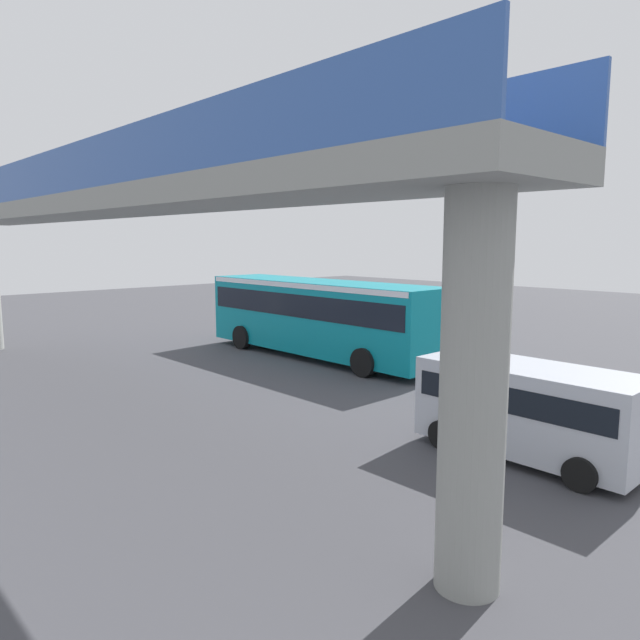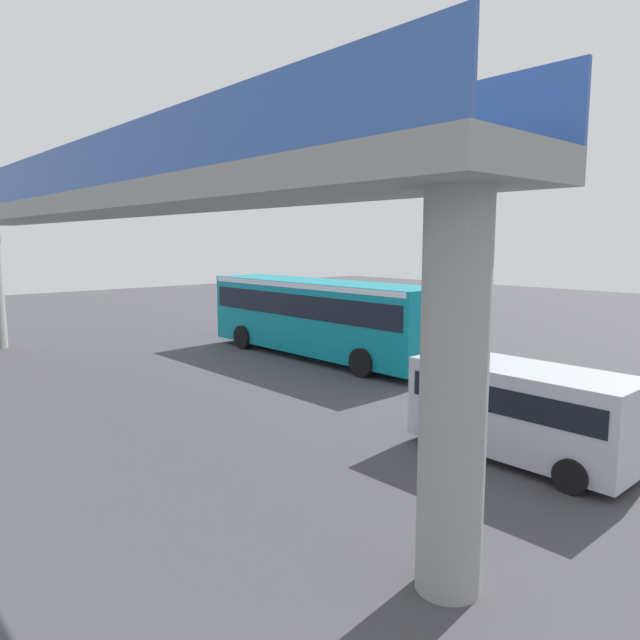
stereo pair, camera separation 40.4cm
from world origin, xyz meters
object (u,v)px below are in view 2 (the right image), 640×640
(traffic_sign, at_px, (375,301))
(city_bus, at_px, (319,312))
(bicycle_green, at_px, (554,416))
(parked_van, at_px, (522,406))
(bicycle_blue, at_px, (541,402))

(traffic_sign, bearing_deg, city_bus, 104.50)
(bicycle_green, bearing_deg, traffic_sign, -28.19)
(parked_van, xyz_separation_m, traffic_sign, (12.61, -8.92, 0.71))
(city_bus, distance_m, parked_van, 12.16)
(parked_van, relative_size, bicycle_green, 2.71)
(bicycle_blue, xyz_separation_m, traffic_sign, (11.37, -5.59, 1.52))
(bicycle_green, relative_size, traffic_sign, 0.63)
(bicycle_green, bearing_deg, city_bus, -9.49)
(bicycle_blue, bearing_deg, traffic_sign, -26.17)
(parked_van, relative_size, bicycle_blue, 2.71)
(city_bus, bearing_deg, traffic_sign, -75.50)
(parked_van, xyz_separation_m, bicycle_green, (0.39, -2.37, -0.81))
(city_bus, xyz_separation_m, bicycle_green, (-11.00, 1.84, -1.51))
(parked_van, bearing_deg, bicycle_blue, -69.67)
(parked_van, distance_m, bicycle_blue, 3.64)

